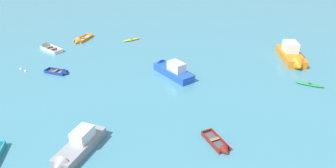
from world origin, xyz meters
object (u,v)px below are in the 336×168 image
at_px(rowboat_white_far_left, 47,47).
at_px(kayak_yellow_outer_right, 132,40).
at_px(mooring_buoy_central, 21,69).
at_px(mooring_buoy_trailing, 26,71).
at_px(rowboat_deep_blue_near_camera, 62,73).
at_px(motor_launch_blue_cluster_outer, 171,70).
at_px(motor_launch_orange_cluster_inner, 292,56).
at_px(rowboat_orange_center, 80,41).
at_px(kayak_green_distant_center, 310,84).
at_px(rowboat_maroon_near_right, 221,147).
at_px(motor_launch_grey_back_row_left, 77,148).

relative_size(rowboat_white_far_left, kayak_yellow_outer_right, 1.70).
bearing_deg(mooring_buoy_central, mooring_buoy_trailing, -28.35).
relative_size(rowboat_deep_blue_near_camera, rowboat_white_far_left, 0.76).
bearing_deg(motor_launch_blue_cluster_outer, motor_launch_orange_cluster_inner, 24.16).
xyz_separation_m(rowboat_orange_center, kayak_green_distant_center, (31.13, -9.15, -0.04)).
xyz_separation_m(rowboat_orange_center, mooring_buoy_trailing, (-1.91, -11.10, -0.17)).
relative_size(motor_launch_blue_cluster_outer, rowboat_white_far_left, 1.33).
distance_m(rowboat_maroon_near_right, motor_launch_orange_cluster_inner, 21.15).
height_order(motor_launch_orange_cluster_inner, kayak_green_distant_center, motor_launch_orange_cluster_inner).
distance_m(rowboat_orange_center, rowboat_maroon_near_right, 30.50).
xyz_separation_m(motor_launch_blue_cluster_outer, mooring_buoy_trailing, (-17.54, -2.17, -0.62)).
bearing_deg(mooring_buoy_central, kayak_green_distant_center, 2.40).
bearing_deg(rowboat_deep_blue_near_camera, motor_launch_orange_cluster_inner, 17.54).
bearing_deg(kayak_yellow_outer_right, kayak_green_distant_center, -25.25).
bearing_deg(rowboat_maroon_near_right, rowboat_orange_center, 135.17).
height_order(rowboat_orange_center, kayak_yellow_outer_right, rowboat_orange_center).
xyz_separation_m(rowboat_orange_center, motor_launch_blue_cluster_outer, (15.64, -8.93, 0.45)).
bearing_deg(motor_launch_blue_cluster_outer, mooring_buoy_central, -174.92).
distance_m(rowboat_deep_blue_near_camera, mooring_buoy_trailing, 4.69).
xyz_separation_m(rowboat_deep_blue_near_camera, mooring_buoy_central, (-5.66, 0.46, -0.16)).
bearing_deg(motor_launch_orange_cluster_inner, kayak_yellow_outer_right, 169.53).
relative_size(rowboat_orange_center, motor_launch_grey_back_row_left, 0.74).
height_order(mooring_buoy_trailing, mooring_buoy_central, mooring_buoy_trailing).
height_order(motor_launch_blue_cluster_outer, kayak_green_distant_center, motor_launch_blue_cluster_outer).
xyz_separation_m(rowboat_orange_center, rowboat_maroon_near_right, (21.63, -21.50, -0.02)).
height_order(motor_launch_orange_cluster_inner, mooring_buoy_central, motor_launch_orange_cluster_inner).
xyz_separation_m(rowboat_white_far_left, mooring_buoy_central, (0.47, -7.05, -0.20)).
height_order(kayak_yellow_outer_right, motor_launch_grey_back_row_left, motor_launch_grey_back_row_left).
bearing_deg(mooring_buoy_central, motor_launch_orange_cluster_inner, 13.96).
bearing_deg(kayak_yellow_outer_right, motor_launch_blue_cluster_outer, -53.65).
bearing_deg(rowboat_orange_center, motor_launch_grey_back_row_left, -65.70).
xyz_separation_m(mooring_buoy_trailing, mooring_buoy_central, (-0.97, 0.53, 0.00)).
height_order(rowboat_maroon_near_right, kayak_green_distant_center, rowboat_maroon_near_right).
xyz_separation_m(rowboat_deep_blue_near_camera, rowboat_maroon_near_right, (18.85, -10.47, -0.00)).
distance_m(kayak_yellow_outer_right, mooring_buoy_central, 16.34).
bearing_deg(rowboat_maroon_near_right, motor_launch_orange_cluster_inner, 65.36).
bearing_deg(mooring_buoy_trailing, motor_launch_blue_cluster_outer, 7.05).
height_order(rowboat_maroon_near_right, motor_launch_blue_cluster_outer, motor_launch_blue_cluster_outer).
xyz_separation_m(rowboat_maroon_near_right, kayak_yellow_outer_right, (-13.98, 23.43, -0.02)).
xyz_separation_m(motor_launch_blue_cluster_outer, motor_launch_grey_back_row_left, (-4.83, -15.01, -0.09)).
bearing_deg(rowboat_maroon_near_right, rowboat_deep_blue_near_camera, 150.94).
bearing_deg(rowboat_white_far_left, rowboat_orange_center, 46.40).
distance_m(rowboat_white_far_left, mooring_buoy_trailing, 7.72).
bearing_deg(rowboat_white_far_left, mooring_buoy_central, -86.17).
height_order(rowboat_orange_center, motor_launch_blue_cluster_outer, motor_launch_blue_cluster_outer).
bearing_deg(motor_launch_grey_back_row_left, rowboat_white_far_left, 124.75).
height_order(rowboat_maroon_near_right, rowboat_white_far_left, rowboat_white_far_left).
bearing_deg(rowboat_maroon_near_right, kayak_green_distant_center, 52.43).
relative_size(motor_launch_grey_back_row_left, motor_launch_orange_cluster_inner, 0.78).
distance_m(kayak_yellow_outer_right, motor_launch_orange_cluster_inner, 23.18).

